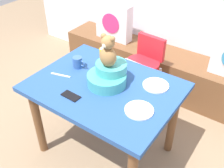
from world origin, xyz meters
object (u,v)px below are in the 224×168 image
(ketchup_bottle, at_px, (104,55))
(coffee_mug, at_px, (78,62))
(infant_seat_teal, at_px, (108,75))
(teddy_bear, at_px, (108,52))
(dinner_plate_far, at_px, (156,85))
(dinner_plate_near, at_px, (139,110))
(cell_phone, at_px, (71,96))
(pillow_floral_left, at_px, (114,22))
(dining_table, at_px, (105,97))
(book_stack, at_px, (149,45))
(highchair, at_px, (143,65))

(ketchup_bottle, bearing_deg, coffee_mug, -132.32)
(infant_seat_teal, height_order, coffee_mug, infant_seat_teal)
(teddy_bear, distance_m, dinner_plate_far, 0.46)
(infant_seat_teal, xyz_separation_m, teddy_bear, (0.00, -0.00, 0.21))
(ketchup_bottle, bearing_deg, infant_seat_teal, -46.16)
(dinner_plate_near, height_order, cell_phone, dinner_plate_near)
(pillow_floral_left, height_order, dining_table, pillow_floral_left)
(infant_seat_teal, bearing_deg, ketchup_bottle, 133.84)
(book_stack, height_order, cell_phone, cell_phone)
(dinner_plate_far, bearing_deg, ketchup_bottle, 177.36)
(highchair, height_order, coffee_mug, coffee_mug)
(cell_phone, bearing_deg, coffee_mug, 34.46)
(dinner_plate_near, bearing_deg, teddy_bear, 158.80)
(book_stack, distance_m, dinner_plate_far, 1.14)
(infant_seat_teal, distance_m, dinner_plate_near, 0.39)
(ketchup_bottle, height_order, coffee_mug, ketchup_bottle)
(teddy_bear, distance_m, dinner_plate_near, 0.47)
(book_stack, bearing_deg, highchair, -68.48)
(dinner_plate_near, bearing_deg, cell_phone, -162.75)
(pillow_floral_left, relative_size, dinner_plate_far, 2.20)
(highchair, bearing_deg, cell_phone, -93.30)
(dinner_plate_near, bearing_deg, ketchup_bottle, 148.30)
(dinner_plate_near, bearing_deg, dinner_plate_far, 96.93)
(pillow_floral_left, distance_m, cell_phone, 1.52)
(dinner_plate_near, height_order, dinner_plate_far, same)
(ketchup_bottle, bearing_deg, cell_phone, -82.37)
(coffee_mug, xyz_separation_m, dinner_plate_near, (0.70, -0.18, -0.04))
(highchair, relative_size, infant_seat_teal, 2.39)
(dinner_plate_far, bearing_deg, teddy_bear, -150.92)
(book_stack, height_order, coffee_mug, coffee_mug)
(dining_table, distance_m, cell_phone, 0.30)
(dinner_plate_near, distance_m, cell_phone, 0.51)
(highchair, bearing_deg, ketchup_bottle, -103.86)
(highchair, xyz_separation_m, infant_seat_teal, (0.07, -0.70, 0.29))
(infant_seat_teal, relative_size, dinner_plate_near, 1.65)
(highchair, xyz_separation_m, cell_phone, (-0.06, -0.99, 0.22))
(highchair, height_order, ketchup_bottle, ketchup_bottle)
(book_stack, relative_size, teddy_bear, 0.80)
(dining_table, bearing_deg, book_stack, 101.29)
(coffee_mug, relative_size, cell_phone, 0.83)
(book_stack, height_order, dinner_plate_near, dinner_plate_near)
(book_stack, xyz_separation_m, coffee_mug, (-0.10, -1.10, 0.28))
(pillow_floral_left, xyz_separation_m, coffee_mug, (0.38, -1.08, 0.11))
(dinner_plate_near, xyz_separation_m, cell_phone, (-0.48, -0.15, -0.00))
(highchair, distance_m, dinner_plate_far, 0.69)
(pillow_floral_left, distance_m, dinner_plate_far, 1.40)
(highchair, bearing_deg, dinner_plate_far, -53.22)
(coffee_mug, distance_m, dinner_plate_near, 0.72)
(infant_seat_teal, height_order, dinner_plate_far, infant_seat_teal)
(ketchup_bottle, xyz_separation_m, dinner_plate_far, (0.51, -0.02, -0.08))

